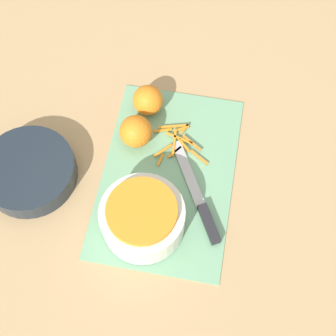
# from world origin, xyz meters

# --- Properties ---
(ground_plane) EXTENTS (4.00, 4.00, 0.00)m
(ground_plane) POSITION_xyz_m (0.00, 0.00, 0.00)
(ground_plane) COLOR tan
(cutting_board) EXTENTS (0.44, 0.29, 0.01)m
(cutting_board) POSITION_xyz_m (0.00, 0.00, 0.00)
(cutting_board) COLOR #75AD84
(cutting_board) RESTS_ON ground_plane
(bowl_speckled) EXTENTS (0.17, 0.17, 0.09)m
(bowl_speckled) POSITION_xyz_m (-0.12, 0.03, 0.05)
(bowl_speckled) COLOR silver
(bowl_speckled) RESTS_ON cutting_board
(bowl_dark) EXTENTS (0.20, 0.20, 0.05)m
(bowl_dark) POSITION_xyz_m (-0.06, 0.29, 0.02)
(bowl_dark) COLOR #1E2833
(bowl_dark) RESTS_ON ground_plane
(knife) EXTENTS (0.23, 0.14, 0.02)m
(knife) POSITION_xyz_m (-0.07, -0.09, 0.01)
(knife) COLOR #232328
(knife) RESTS_ON cutting_board
(orange_left) EXTENTS (0.07, 0.07, 0.07)m
(orange_left) POSITION_xyz_m (0.07, 0.09, 0.04)
(orange_left) COLOR orange
(orange_left) RESTS_ON cutting_board
(orange_right) EXTENTS (0.07, 0.07, 0.07)m
(orange_right) POSITION_xyz_m (0.16, 0.08, 0.04)
(orange_right) COLOR orange
(orange_right) RESTS_ON cutting_board
(peel_pile) EXTENTS (0.12, 0.14, 0.01)m
(peel_pile) POSITION_xyz_m (0.08, -0.01, 0.01)
(peel_pile) COLOR orange
(peel_pile) RESTS_ON cutting_board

